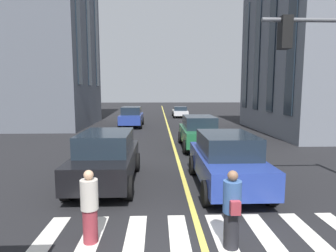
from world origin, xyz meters
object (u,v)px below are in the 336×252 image
pedestrian_near (90,207)px  car_black_parked_a (106,157)px  car_white_mid (180,112)px  car_blue_far (226,160)px  car_blue_oncoming (132,116)px  pedestrian_companion (232,210)px  car_green_near (199,132)px

pedestrian_near → car_black_parked_a: bearing=5.1°
car_white_mid → car_blue_far: car_blue_far is taller
car_black_parked_a → car_blue_oncoming: size_ratio=1.00×
pedestrian_near → car_white_mid: bearing=-8.3°
car_blue_far → car_blue_oncoming: 17.64m
car_blue_oncoming → pedestrian_companion: size_ratio=2.78×
car_white_mid → car_black_parked_a: (-26.22, 4.75, 0.27)m
car_blue_far → pedestrian_companion: 3.85m
car_blue_far → car_green_near: size_ratio=1.00×
pedestrian_near → car_blue_far: bearing=-48.3°
car_black_parked_a → car_green_near: same height
car_black_parked_a → car_green_near: bearing=-34.3°
car_black_parked_a → pedestrian_near: bearing=-174.9°
car_blue_far → pedestrian_companion: size_ratio=2.78×
car_black_parked_a → pedestrian_near: car_black_parked_a is taller
car_blue_oncoming → pedestrian_near: size_ratio=2.87×
car_white_mid → pedestrian_companion: size_ratio=2.60×
car_white_mid → car_blue_far: (-26.77, 0.56, 0.27)m
car_blue_oncoming → pedestrian_companion: (-20.73, -3.99, -0.12)m
car_white_mid → car_blue_far: size_ratio=0.94×
car_white_mid → car_green_near: car_green_near is taller
car_white_mid → pedestrian_companion: (-30.53, 1.37, 0.15)m
car_black_parked_a → pedestrian_companion: size_ratio=2.78×
car_blue_far → pedestrian_companion: (-3.76, 0.81, -0.12)m
car_blue_oncoming → pedestrian_near: (-20.39, -0.97, -0.15)m
pedestrian_near → pedestrian_companion: 3.04m
car_blue_far → car_blue_oncoming: size_ratio=1.00×
car_green_near → pedestrian_near: car_green_near is taller
car_green_near → pedestrian_near: 10.94m
car_blue_far → car_black_parked_a: bearing=82.4°
car_blue_far → car_white_mid: bearing=-1.2°
pedestrian_near → pedestrian_companion: (-0.34, -3.02, 0.03)m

